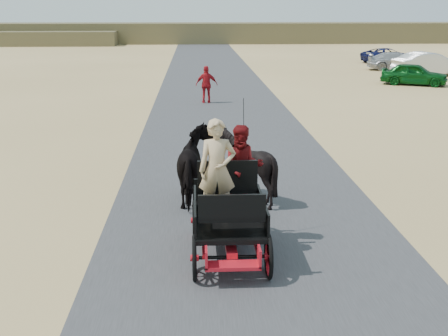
{
  "coord_description": "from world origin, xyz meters",
  "views": [
    {
      "loc": [
        -1.09,
        -8.67,
        4.39
      ],
      "look_at": [
        -0.51,
        2.33,
        1.2
      ],
      "focal_mm": 45.0,
      "sensor_mm": 36.0,
      "label": 1
    }
  ],
  "objects_px": {
    "car_a": "(414,74)",
    "car_c": "(398,61)",
    "horse_right": "(245,165)",
    "pedestrian": "(207,85)",
    "car_d": "(388,56)",
    "carriage": "(229,237)",
    "horse_left": "(197,166)",
    "car_b": "(428,64)"
  },
  "relations": [
    {
      "from": "car_c",
      "to": "car_d",
      "type": "bearing_deg",
      "value": -2.63
    },
    {
      "from": "horse_right",
      "to": "pedestrian",
      "type": "xyz_separation_m",
      "value": [
        -0.57,
        13.77,
        0.01
      ]
    },
    {
      "from": "horse_left",
      "to": "car_c",
      "type": "bearing_deg",
      "value": -117.91
    },
    {
      "from": "car_a",
      "to": "car_c",
      "type": "bearing_deg",
      "value": 12.41
    },
    {
      "from": "horse_left",
      "to": "car_a",
      "type": "distance_m",
      "value": 23.13
    },
    {
      "from": "car_d",
      "to": "carriage",
      "type": "bearing_deg",
      "value": 149.25
    },
    {
      "from": "carriage",
      "to": "car_c",
      "type": "xyz_separation_m",
      "value": [
        13.81,
        30.11,
        0.26
      ]
    },
    {
      "from": "car_a",
      "to": "car_d",
      "type": "distance_m",
      "value": 13.22
    },
    {
      "from": "horse_right",
      "to": "pedestrian",
      "type": "height_order",
      "value": "pedestrian"
    },
    {
      "from": "carriage",
      "to": "car_d",
      "type": "relative_size",
      "value": 0.58
    },
    {
      "from": "car_b",
      "to": "carriage",
      "type": "bearing_deg",
      "value": 139.69
    },
    {
      "from": "pedestrian",
      "to": "horse_left",
      "type": "bearing_deg",
      "value": 86.45
    },
    {
      "from": "carriage",
      "to": "car_b",
      "type": "distance_m",
      "value": 30.36
    },
    {
      "from": "carriage",
      "to": "horse_right",
      "type": "relative_size",
      "value": 1.41
    },
    {
      "from": "car_a",
      "to": "car_c",
      "type": "distance_m",
      "value": 7.91
    },
    {
      "from": "carriage",
      "to": "pedestrian",
      "type": "bearing_deg",
      "value": 90.07
    },
    {
      "from": "carriage",
      "to": "pedestrian",
      "type": "distance_m",
      "value": 16.78
    },
    {
      "from": "carriage",
      "to": "pedestrian",
      "type": "height_order",
      "value": "pedestrian"
    },
    {
      "from": "pedestrian",
      "to": "car_d",
      "type": "height_order",
      "value": "pedestrian"
    },
    {
      "from": "horse_left",
      "to": "car_b",
      "type": "height_order",
      "value": "horse_left"
    },
    {
      "from": "car_a",
      "to": "car_c",
      "type": "xyz_separation_m",
      "value": [
        1.78,
        7.71,
        -0.01
      ]
    },
    {
      "from": "pedestrian",
      "to": "car_b",
      "type": "bearing_deg",
      "value": -147.36
    },
    {
      "from": "pedestrian",
      "to": "car_c",
      "type": "distance_m",
      "value": 19.22
    },
    {
      "from": "pedestrian",
      "to": "car_d",
      "type": "relative_size",
      "value": 0.41
    },
    {
      "from": "car_a",
      "to": "car_c",
      "type": "height_order",
      "value": "car_a"
    },
    {
      "from": "carriage",
      "to": "horse_left",
      "type": "height_order",
      "value": "horse_left"
    },
    {
      "from": "horse_left",
      "to": "horse_right",
      "type": "xyz_separation_m",
      "value": [
        1.1,
        0.0,
        0.0
      ]
    },
    {
      "from": "horse_left",
      "to": "horse_right",
      "type": "relative_size",
      "value": 1.18
    },
    {
      "from": "horse_right",
      "to": "car_d",
      "type": "height_order",
      "value": "horse_right"
    },
    {
      "from": "car_c",
      "to": "horse_right",
      "type": "bearing_deg",
      "value": 162.71
    },
    {
      "from": "car_b",
      "to": "car_c",
      "type": "height_order",
      "value": "car_b"
    },
    {
      "from": "pedestrian",
      "to": "car_b",
      "type": "height_order",
      "value": "pedestrian"
    },
    {
      "from": "horse_left",
      "to": "car_c",
      "type": "height_order",
      "value": "horse_left"
    },
    {
      "from": "car_d",
      "to": "horse_left",
      "type": "bearing_deg",
      "value": 146.57
    },
    {
      "from": "carriage",
      "to": "car_a",
      "type": "relative_size",
      "value": 0.65
    },
    {
      "from": "car_b",
      "to": "car_d",
      "type": "relative_size",
      "value": 1.11
    },
    {
      "from": "car_b",
      "to": "car_d",
      "type": "distance_m",
      "value": 8.7
    },
    {
      "from": "horse_right",
      "to": "car_d",
      "type": "relative_size",
      "value": 0.41
    },
    {
      "from": "pedestrian",
      "to": "car_a",
      "type": "height_order",
      "value": "pedestrian"
    },
    {
      "from": "car_c",
      "to": "car_d",
      "type": "height_order",
      "value": "car_c"
    },
    {
      "from": "car_d",
      "to": "pedestrian",
      "type": "bearing_deg",
      "value": 133.32
    },
    {
      "from": "horse_right",
      "to": "car_b",
      "type": "distance_m",
      "value": 27.48
    }
  ]
}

